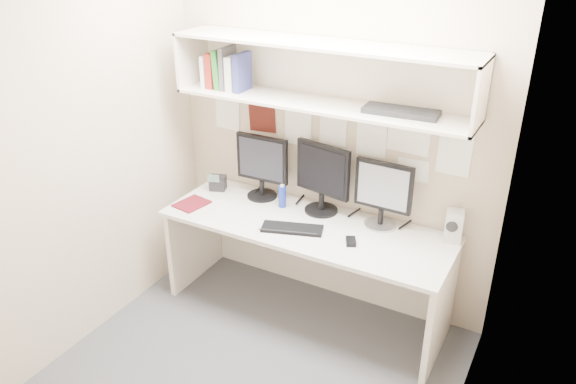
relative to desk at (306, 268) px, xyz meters
The scene contains 19 objects.
floor 0.75m from the desk, 90.00° to the right, with size 2.40×2.00×0.01m, color #434448.
wall_back 1.00m from the desk, 90.00° to the left, with size 2.40×0.02×2.60m, color #BCA88F.
wall_front 1.90m from the desk, 90.00° to the right, with size 2.40×0.02×2.60m, color #BCA88F.
wall_left 1.65m from the desk, 151.57° to the right, with size 0.02×2.00×2.60m, color #BCA88F.
wall_right 1.65m from the desk, 28.43° to the right, with size 0.02×2.00×2.60m, color #BCA88F.
desk is the anchor object (origin of this frame).
overhead_hutch 1.37m from the desk, 90.00° to the left, with size 2.00×0.38×0.40m.
pinned_papers 0.95m from the desk, 90.00° to the left, with size 1.92×0.01×0.48m, color white, non-canonical shape.
monitor_left 0.82m from the desk, 155.44° to the left, with size 0.41×0.22×0.48m.
monitor_center 0.67m from the desk, 87.62° to the left, with size 0.43×0.24×0.50m.
monitor_right 0.79m from the desk, 25.94° to the left, with size 0.39×0.22×0.46m.
keyboard 0.40m from the desk, 108.88° to the right, with size 0.41×0.14×0.02m, color black.
mouse 0.54m from the desk, 15.45° to the right, with size 0.06×0.10×0.03m, color black.
speaker 1.07m from the desk, 14.95° to the left, with size 0.13×0.13×0.21m.
blue_bottle 0.54m from the desk, 152.49° to the left, with size 0.06×0.06×0.17m.
maroon_notebook 0.95m from the desk, behind, with size 0.19×0.23×0.01m, color #560E17.
desk_phone 0.95m from the desk, 169.54° to the left, with size 0.15×0.14×0.14m.
book_stack 1.49m from the desk, 167.86° to the left, with size 0.31×0.18×0.29m.
hutch_tray 1.32m from the desk, 17.58° to the left, with size 0.45×0.17×0.03m, color black.
Camera 1 is at (1.50, -2.35, 2.58)m, focal length 35.00 mm.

